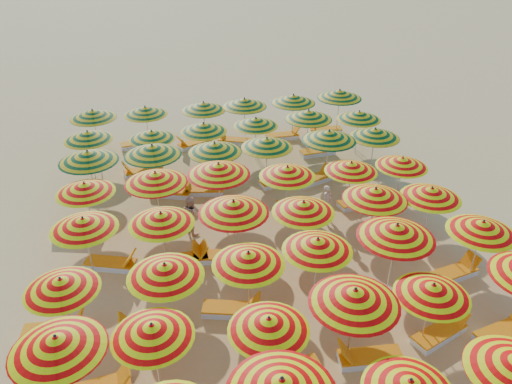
% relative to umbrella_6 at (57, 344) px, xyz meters
% --- Properties ---
extents(ground, '(120.00, 120.00, 0.00)m').
position_rel_umbrella_6_xyz_m(ground, '(5.94, 6.09, -2.08)').
color(ground, tan).
rests_on(ground, ground).
extents(umbrella_6, '(2.69, 2.69, 2.37)m').
position_rel_umbrella_6_xyz_m(umbrella_6, '(0.00, 0.00, 0.00)').
color(umbrella_6, silver).
rests_on(umbrella_6, ground).
extents(umbrella_7, '(2.06, 2.06, 2.15)m').
position_rel_umbrella_6_xyz_m(umbrella_7, '(2.10, 0.16, -0.19)').
color(umbrella_7, silver).
rests_on(umbrella_7, ground).
extents(umbrella_8, '(2.51, 2.51, 2.15)m').
position_rel_umbrella_6_xyz_m(umbrella_8, '(4.85, -0.19, -0.19)').
color(umbrella_8, silver).
rests_on(umbrella_8, ground).
extents(umbrella_9, '(2.95, 2.95, 2.47)m').
position_rel_umbrella_6_xyz_m(umbrella_9, '(7.10, 0.02, 0.09)').
color(umbrella_9, silver).
rests_on(umbrella_9, ground).
extents(umbrella_10, '(2.22, 2.22, 2.13)m').
position_rel_umbrella_6_xyz_m(umbrella_10, '(9.35, 0.14, -0.20)').
color(umbrella_10, silver).
rests_on(umbrella_10, ground).
extents(umbrella_12, '(2.59, 2.59, 2.15)m').
position_rel_umbrella_6_xyz_m(umbrella_12, '(-0.23, 2.33, -0.19)').
color(umbrella_12, silver).
rests_on(umbrella_12, ground).
extents(umbrella_13, '(2.84, 2.84, 2.28)m').
position_rel_umbrella_6_xyz_m(umbrella_13, '(2.51, 2.23, -0.08)').
color(umbrella_13, silver).
rests_on(umbrella_13, ground).
extents(umbrella_14, '(2.36, 2.36, 2.24)m').
position_rel_umbrella_6_xyz_m(umbrella_14, '(4.84, 2.33, -0.11)').
color(umbrella_14, silver).
rests_on(umbrella_14, ground).
extents(umbrella_15, '(2.62, 2.62, 2.24)m').
position_rel_umbrella_6_xyz_m(umbrella_15, '(6.96, 2.57, -0.11)').
color(umbrella_15, silver).
rests_on(umbrella_15, ground).
extents(umbrella_16, '(2.40, 2.40, 2.49)m').
position_rel_umbrella_6_xyz_m(umbrella_16, '(9.37, 2.44, 0.11)').
color(umbrella_16, silver).
rests_on(umbrella_16, ground).
extents(umbrella_17, '(2.26, 2.26, 2.26)m').
position_rel_umbrella_6_xyz_m(umbrella_17, '(12.23, 2.39, -0.09)').
color(umbrella_17, silver).
rests_on(umbrella_17, ground).
extents(umbrella_18, '(2.65, 2.65, 2.26)m').
position_rel_umbrella_6_xyz_m(umbrella_18, '(0.11, 5.08, -0.09)').
color(umbrella_18, silver).
rests_on(umbrella_18, ground).
extents(umbrella_19, '(2.36, 2.36, 2.25)m').
position_rel_umbrella_6_xyz_m(umbrella_19, '(2.51, 4.92, -0.10)').
color(umbrella_19, silver).
rests_on(umbrella_19, ground).
extents(umbrella_20, '(2.58, 2.58, 2.47)m').
position_rel_umbrella_6_xyz_m(umbrella_20, '(4.83, 4.82, 0.09)').
color(umbrella_20, silver).
rests_on(umbrella_20, ground).
extents(umbrella_21, '(2.63, 2.63, 2.24)m').
position_rel_umbrella_6_xyz_m(umbrella_21, '(7.15, 4.67, -0.11)').
color(umbrella_21, silver).
rests_on(umbrella_21, ground).
extents(umbrella_22, '(2.71, 2.71, 2.38)m').
position_rel_umbrella_6_xyz_m(umbrella_22, '(9.72, 4.80, 0.01)').
color(umbrella_22, silver).
rests_on(umbrella_22, ground).
extents(umbrella_23, '(2.59, 2.59, 2.23)m').
position_rel_umbrella_6_xyz_m(umbrella_23, '(11.76, 4.67, -0.12)').
color(umbrella_23, silver).
rests_on(umbrella_23, ground).
extents(umbrella_24, '(2.34, 2.34, 2.22)m').
position_rel_umbrella_6_xyz_m(umbrella_24, '(-0.06, 7.50, -0.13)').
color(umbrella_24, silver).
rests_on(umbrella_24, ground).
extents(umbrella_25, '(2.43, 2.43, 2.41)m').
position_rel_umbrella_6_xyz_m(umbrella_25, '(2.43, 7.43, 0.04)').
color(umbrella_25, silver).
rests_on(umbrella_25, ground).
extents(umbrella_26, '(3.05, 3.05, 2.49)m').
position_rel_umbrella_6_xyz_m(umbrella_26, '(4.72, 7.51, 0.11)').
color(umbrella_26, silver).
rests_on(umbrella_26, ground).
extents(umbrella_27, '(2.28, 2.28, 2.26)m').
position_rel_umbrella_6_xyz_m(umbrella_27, '(7.26, 7.19, -0.09)').
color(umbrella_27, silver).
rests_on(umbrella_27, ground).
extents(umbrella_28, '(2.58, 2.58, 2.17)m').
position_rel_umbrella_6_xyz_m(umbrella_28, '(9.80, 7.21, -0.17)').
color(umbrella_28, silver).
rests_on(umbrella_28, ground).
extents(umbrella_29, '(2.14, 2.14, 2.16)m').
position_rel_umbrella_6_xyz_m(umbrella_29, '(11.91, 7.21, -0.18)').
color(umbrella_29, silver).
rests_on(umbrella_29, ground).
extents(umbrella_30, '(3.04, 3.04, 2.46)m').
position_rel_umbrella_6_xyz_m(umbrella_30, '(-0.09, 9.66, 0.08)').
color(umbrella_30, silver).
rests_on(umbrella_30, ground).
extents(umbrella_31, '(2.74, 2.74, 2.43)m').
position_rel_umbrella_6_xyz_m(umbrella_31, '(2.37, 9.76, 0.06)').
color(umbrella_31, silver).
rests_on(umbrella_31, ground).
extents(umbrella_32, '(2.26, 2.26, 2.35)m').
position_rel_umbrella_6_xyz_m(umbrella_32, '(4.86, 9.67, -0.02)').
color(umbrella_32, silver).
rests_on(umbrella_32, ground).
extents(umbrella_33, '(2.39, 2.39, 2.31)m').
position_rel_umbrella_6_xyz_m(umbrella_33, '(7.06, 9.77, -0.05)').
color(umbrella_33, silver).
rests_on(umbrella_33, ground).
extents(umbrella_34, '(2.59, 2.59, 2.47)m').
position_rel_umbrella_6_xyz_m(umbrella_34, '(9.72, 9.66, 0.09)').
color(umbrella_34, silver).
rests_on(umbrella_34, ground).
extents(umbrella_35, '(2.55, 2.55, 2.32)m').
position_rel_umbrella_6_xyz_m(umbrella_35, '(11.88, 9.80, -0.04)').
color(umbrella_35, silver).
rests_on(umbrella_35, ground).
extents(umbrella_36, '(2.48, 2.48, 2.24)m').
position_rel_umbrella_6_xyz_m(umbrella_36, '(-0.33, 12.21, -0.11)').
color(umbrella_36, silver).
rests_on(umbrella_36, ground).
extents(umbrella_37, '(2.18, 2.18, 2.14)m').
position_rel_umbrella_6_xyz_m(umbrella_37, '(2.37, 11.93, -0.19)').
color(umbrella_37, silver).
rests_on(umbrella_37, ground).
extents(umbrella_38, '(2.30, 2.30, 2.24)m').
position_rel_umbrella_6_xyz_m(umbrella_38, '(4.68, 12.10, -0.11)').
color(umbrella_38, silver).
rests_on(umbrella_38, ground).
extents(umbrella_39, '(2.70, 2.70, 2.20)m').
position_rel_umbrella_6_xyz_m(umbrella_39, '(7.12, 12.37, -0.15)').
color(umbrella_39, silver).
rests_on(umbrella_39, ground).
extents(umbrella_40, '(2.51, 2.51, 2.38)m').
position_rel_umbrella_6_xyz_m(umbrella_40, '(9.65, 12.34, 0.01)').
color(umbrella_40, silver).
rests_on(umbrella_40, ground).
extents(umbrella_41, '(2.47, 2.47, 2.23)m').
position_rel_umbrella_6_xyz_m(umbrella_41, '(12.08, 12.10, -0.12)').
color(umbrella_41, silver).
rests_on(umbrella_41, ground).
extents(umbrella_42, '(2.71, 2.71, 2.32)m').
position_rel_umbrella_6_xyz_m(umbrella_42, '(-0.29, 14.61, -0.04)').
color(umbrella_42, silver).
rests_on(umbrella_42, ground).
extents(umbrella_43, '(2.64, 2.64, 2.25)m').
position_rel_umbrella_6_xyz_m(umbrella_43, '(2.15, 14.74, -0.10)').
color(umbrella_43, silver).
rests_on(umbrella_43, ground).
extents(umbrella_44, '(2.49, 2.49, 2.32)m').
position_rel_umbrella_6_xyz_m(umbrella_44, '(4.96, 14.59, -0.04)').
color(umbrella_44, silver).
rests_on(umbrella_44, ground).
extents(umbrella_45, '(2.83, 2.83, 2.36)m').
position_rel_umbrella_6_xyz_m(umbrella_45, '(7.01, 14.61, -0.00)').
color(umbrella_45, silver).
rests_on(umbrella_45, ground).
extents(umbrella_46, '(2.29, 2.29, 2.39)m').
position_rel_umbrella_6_xyz_m(umbrella_46, '(9.53, 14.58, 0.02)').
color(umbrella_46, silver).
rests_on(umbrella_46, ground).
extents(umbrella_47, '(2.37, 2.37, 2.45)m').
position_rel_umbrella_6_xyz_m(umbrella_47, '(12.01, 14.66, 0.08)').
color(umbrella_47, silver).
rests_on(umbrella_47, ground).
extents(lounger_7, '(1.79, 0.81, 0.69)m').
position_rel_umbrella_6_xyz_m(lounger_7, '(5.36, -0.27, -1.93)').
color(lounger_7, white).
rests_on(lounger_7, ground).
extents(lounger_8, '(1.78, 0.73, 0.69)m').
position_rel_umbrella_6_xyz_m(lounger_8, '(7.60, -0.23, -1.93)').
color(lounger_8, white).
rests_on(lounger_8, ground).
extents(lounger_9, '(1.83, 1.16, 0.69)m').
position_rel_umbrella_6_xyz_m(lounger_9, '(9.94, 0.20, -1.93)').
color(lounger_9, white).
rests_on(lounger_9, ground).
extents(lounger_10, '(1.82, 0.95, 0.69)m').
position_rel_umbrella_6_xyz_m(lounger_10, '(11.71, -0.14, -1.93)').
color(lounger_10, white).
rests_on(lounger_10, ground).
extents(lounger_11, '(1.77, 0.72, 0.69)m').
position_rel_umbrella_6_xyz_m(lounger_11, '(-0.73, 2.48, -1.93)').
color(lounger_11, white).
rests_on(lounger_11, ground).
extents(lounger_12, '(1.77, 0.71, 0.69)m').
position_rel_umbrella_6_xyz_m(lounger_12, '(1.91, 2.12, -1.93)').
color(lounger_12, white).
rests_on(lounger_12, ground).
extents(lounger_13, '(1.82, 1.02, 0.69)m').
position_rel_umbrella_6_xyz_m(lounger_13, '(4.34, 2.30, -1.93)').
color(lounger_13, white).
rests_on(lounger_13, ground).
extents(lounger_14, '(1.82, 0.94, 0.69)m').
position_rel_umbrella_6_xyz_m(lounger_14, '(11.73, 2.51, -1.93)').
color(lounger_14, white).
rests_on(lounger_14, ground).
extents(lounger_15, '(1.83, 1.12, 0.69)m').
position_rel_umbrella_6_xyz_m(lounger_15, '(0.71, 5.29, -1.93)').
color(lounger_15, white).
rests_on(lounger_15, ground).
extents(lounger_16, '(1.78, 0.75, 0.69)m').
position_rel_umbrella_6_xyz_m(lounger_16, '(3.11, 5.01, -1.93)').
color(lounger_16, white).
rests_on(lounger_16, ground).
extents(lounger_17, '(1.81, 0.89, 0.69)m').
position_rel_umbrella_6_xyz_m(lounger_17, '(4.24, 4.97, -1.93)').
color(lounger_17, white).
rests_on(lounger_17, ground).
extents(lounger_18, '(1.82, 1.01, 0.69)m').
position_rel_umbrella_6_xyz_m(lounger_18, '(-0.56, 7.26, -1.93)').
color(lounger_18, white).
rests_on(lounger_18, ground).
extents(lounger_19, '(1.81, 0.87, 0.69)m').
position_rel_umbrella_6_xyz_m(lounger_19, '(7.76, 7.25, -1.93)').
color(lounger_19, white).
rests_on(lounger_19, ground).
extents(lounger_20, '(1.82, 0.94, 0.69)m').
position_rel_umbrella_6_xyz_m(lounger_20, '(10.40, 7.42, -1.93)').
color(lounger_20, white).
rests_on(lounger_20, ground).
extents(lounger_21, '(1.82, 1.19, 0.69)m').
position_rel_umbrella_6_xyz_m(lounger_21, '(11.41, 7.18, -1.93)').
color(lounger_21, white).
rests_on(lounger_21, ground).
extents(lounger_22, '(1.83, 1.09, 0.69)m').
position_rel_umbrella_6_xyz_m(lounger_22, '(2.97, 9.70, -1.93)').
color(lounger_22, white).
rests_on(lounger_22, ground).
extents(lounger_23, '(1.81, 0.88, 0.69)m').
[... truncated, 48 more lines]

